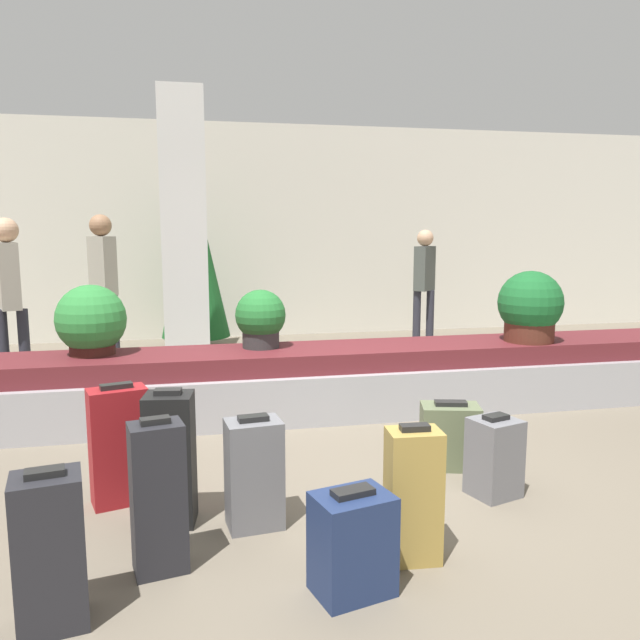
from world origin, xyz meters
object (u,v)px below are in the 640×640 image
Objects in this scene: decorated_tree at (194,256)px; traveler_0 at (10,288)px; suitcase_6 at (119,446)px; suitcase_8 at (50,551)px; suitcase_4 at (352,543)px; traveler_2 at (424,277)px; pillar at (184,233)px; suitcase_5 at (413,495)px; suitcase_3 at (158,498)px; suitcase_0 at (254,473)px; potted_plant_1 at (91,322)px; traveler_1 at (103,275)px; suitcase_7 at (450,436)px; suitcase_1 at (494,457)px; suitcase_2 at (170,459)px; potted_plant_2 at (530,307)px; potted_plant_0 at (261,319)px.

traveler_0 is at bearing -134.36° from decorated_tree.
suitcase_6 is 1.19m from suitcase_8.
suitcase_4 is 6.28m from traveler_2.
suitcase_8 is (-1.29, 0.03, 0.10)m from suitcase_4.
traveler_2 reaches higher than suitcase_8.
decorated_tree is (1.85, 1.89, 0.21)m from traveler_0.
suitcase_6 is at bearing -96.51° from pillar.
traveler_0 is 2.65m from decorated_tree.
suitcase_5 is 5.92m from traveler_2.
suitcase_3 is (-0.14, -4.40, -1.22)m from pillar.
potted_plant_1 reaches higher than suitcase_0.
suitcase_4 is 0.67× the size of suitcase_6.
traveler_1 is at bearing -58.44° from traveler_0.
traveler_0 reaches higher than suitcase_7.
pillar reaches higher than suitcase_0.
suitcase_1 is 1.41m from suitcase_4.
suitcase_3 is (-0.50, -0.36, 0.07)m from suitcase_0.
suitcase_8 is at bearing -136.25° from suitcase_7.
suitcase_3 is at bearing 15.36° from traveler_2.
suitcase_1 is 0.99m from suitcase_5.
pillar is at bearing 96.52° from suitcase_2.
suitcase_2 is 1.17× the size of potted_plant_2.
suitcase_8 is 2.93m from potted_plant_1.
suitcase_4 is at bearing -113.71° from suitcase_7.
suitcase_7 is 4.77m from traveler_1.
suitcase_1 is (1.51, 0.10, -0.06)m from suitcase_0.
decorated_tree is at bearing 99.72° from potted_plant_0.
suitcase_3 is 4.89m from traveler_1.
potted_plant_1 is (-1.14, 2.16, 0.57)m from suitcase_0.
traveler_0 reaches higher than suitcase_0.
suitcase_3 is 2.66m from potted_plant_1.
potted_plant_0 reaches higher than suitcase_8.
suitcase_0 is 0.90m from suitcase_6.
suitcase_5 is (0.74, -0.52, 0.03)m from suitcase_0.
suitcase_3 reaches higher than suitcase_0.
suitcase_0 is at bearing 102.48° from suitcase_4.
suitcase_2 is 1.13× the size of suitcase_8.
suitcase_2 is (-0.46, 0.14, 0.07)m from suitcase_0.
traveler_1 is 1.11× the size of traveler_2.
suitcase_6 is at bearing -121.72° from potted_plant_0.
traveler_0 reaches higher than potted_plant_0.
traveler_1 reaches higher than suitcase_2.
potted_plant_1 is (-2.57, 1.57, 0.65)m from suitcase_7.
suitcase_2 is 2.20m from potted_plant_1.
pillar is at bearing -26.35° from traveler_2.
suitcase_2 is 1.11× the size of suitcase_5.
potted_plant_1 is at bearing 83.90° from suitcase_8.
suitcase_5 reaches higher than suitcase_8.
potted_plant_2 reaches higher than potted_plant_0.
potted_plant_1 reaches higher than suitcase_4.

